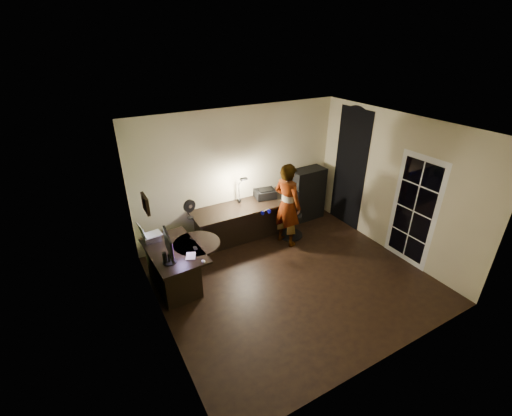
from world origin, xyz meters
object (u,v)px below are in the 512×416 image
desk_left (176,268)px  desk_right (242,223)px  office_chair (291,216)px  cabinet (307,194)px  person (287,205)px  monitor (168,252)px

desk_left → desk_right: (1.66, 0.79, 0.01)m
desk_left → office_chair: 2.68m
cabinet → desk_left: bearing=-166.9°
desk_right → office_chair: 1.06m
cabinet → person: size_ratio=0.70×
person → monitor: bearing=85.9°
cabinet → desk_right: bearing=-177.7°
desk_right → cabinet: 1.78m
desk_right → person: bearing=-36.5°
cabinet → monitor: cabinet is taller
desk_left → office_chair: size_ratio=1.36×
monitor → office_chair: monitor is taller
desk_right → monitor: bearing=-148.7°
cabinet → monitor: (-3.59, -1.24, 0.33)m
desk_right → office_chair: office_chair is taller
cabinet → person: person is taller
cabinet → person: (-1.01, -0.69, 0.26)m
desk_left → person: person is taller
office_chair → person: size_ratio=0.55×
desk_left → monitor: size_ratio=2.34×
monitor → person: size_ratio=0.32×
cabinet → office_chair: bearing=-148.7°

